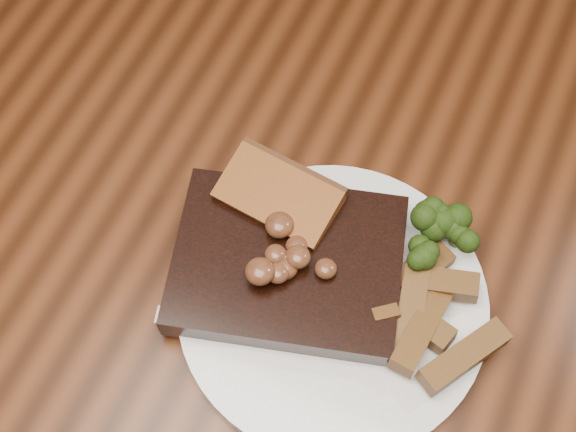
% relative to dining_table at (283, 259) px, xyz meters
% --- Properties ---
extents(ground, '(4.50, 4.50, 0.00)m').
position_rel_dining_table_xyz_m(ground, '(0.00, 0.00, -0.66)').
color(ground, '#381F0C').
rests_on(ground, ground).
extents(dining_table, '(1.60, 0.90, 0.75)m').
position_rel_dining_table_xyz_m(dining_table, '(0.00, 0.00, 0.00)').
color(dining_table, '#4A220E').
rests_on(dining_table, ground).
extents(plate, '(0.30, 0.30, 0.01)m').
position_rel_dining_table_xyz_m(plate, '(0.07, -0.06, 0.10)').
color(plate, silver).
rests_on(plate, dining_table).
extents(steak, '(0.22, 0.19, 0.03)m').
position_rel_dining_table_xyz_m(steak, '(0.03, -0.05, 0.12)').
color(steak, black).
rests_on(steak, plate).
extents(steak_bone, '(0.16, 0.06, 0.02)m').
position_rel_dining_table_xyz_m(steak_bone, '(0.03, -0.12, 0.11)').
color(steak_bone, '#C2BA97').
rests_on(steak_bone, plate).
extents(mushroom_pile, '(0.07, 0.07, 0.03)m').
position_rel_dining_table_xyz_m(mushroom_pile, '(0.03, -0.05, 0.15)').
color(mushroom_pile, brown).
rests_on(mushroom_pile, steak).
extents(garlic_bread, '(0.11, 0.06, 0.02)m').
position_rel_dining_table_xyz_m(garlic_bread, '(-0.00, -0.00, 0.12)').
color(garlic_bread, brown).
rests_on(garlic_bread, plate).
extents(potato_wedges, '(0.10, 0.10, 0.02)m').
position_rel_dining_table_xyz_m(potato_wedges, '(0.15, -0.04, 0.12)').
color(potato_wedges, brown).
rests_on(potato_wedges, plate).
extents(broccoli_cluster, '(0.07, 0.07, 0.04)m').
position_rel_dining_table_xyz_m(broccoli_cluster, '(0.13, 0.02, 0.12)').
color(broccoli_cluster, '#24380C').
rests_on(broccoli_cluster, plate).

